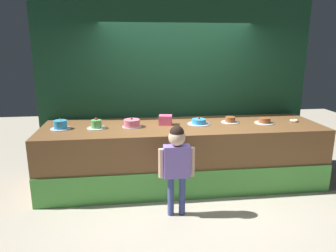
% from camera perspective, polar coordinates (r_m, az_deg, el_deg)
% --- Properties ---
extents(ground_plane, '(12.00, 12.00, 0.00)m').
position_cam_1_polar(ground_plane, '(4.61, 3.87, -13.19)').
color(ground_plane, '#BCB29E').
extents(stage_platform, '(4.28, 1.21, 0.95)m').
position_cam_1_polar(stage_platform, '(4.95, 2.65, -5.20)').
color(stage_platform, brown).
rests_on(stage_platform, ground_plane).
extents(curtain_backdrop, '(4.60, 0.08, 2.91)m').
position_cam_1_polar(curtain_backdrop, '(5.40, 1.49, 7.17)').
color(curtain_backdrop, '#19472D').
rests_on(curtain_backdrop, ground_plane).
extents(child_figure, '(0.46, 0.21, 1.19)m').
position_cam_1_polar(child_figure, '(3.91, 1.60, -5.95)').
color(child_figure, '#3F4C8C').
rests_on(child_figure, ground_plane).
extents(pink_box, '(0.22, 0.19, 0.15)m').
position_cam_1_polar(pink_box, '(4.83, -0.47, 1.11)').
color(pink_box, '#F75D91').
rests_on(pink_box, stage_platform).
extents(donut, '(0.13, 0.13, 0.03)m').
position_cam_1_polar(donut, '(5.43, 22.00, 0.93)').
color(donut, beige).
rests_on(donut, stage_platform).
extents(cake_far_left, '(0.30, 0.30, 0.18)m').
position_cam_1_polar(cake_far_left, '(4.84, -19.03, 0.17)').
color(cake_far_left, silver).
rests_on(cake_far_left, stage_platform).
extents(cake_left, '(0.28, 0.28, 0.16)m').
position_cam_1_polar(cake_left, '(4.73, -12.93, 0.23)').
color(cake_left, silver).
rests_on(cake_left, stage_platform).
extents(cake_center_left, '(0.29, 0.29, 0.14)m').
position_cam_1_polar(cake_center_left, '(4.73, -6.62, 0.50)').
color(cake_center_left, silver).
rests_on(cake_center_left, stage_platform).
extents(cake_center_right, '(0.36, 0.36, 0.11)m').
position_cam_1_polar(cake_center_right, '(4.89, 5.64, 0.75)').
color(cake_center_right, silver).
rests_on(cake_center_right, stage_platform).
extents(cake_right, '(0.29, 0.29, 0.09)m').
position_cam_1_polar(cake_right, '(5.07, 11.27, 1.05)').
color(cake_right, silver).
rests_on(cake_right, stage_platform).
extents(cake_far_right, '(0.31, 0.31, 0.09)m').
position_cam_1_polar(cake_far_right, '(5.15, 17.16, 0.89)').
color(cake_far_right, silver).
rests_on(cake_far_right, stage_platform).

